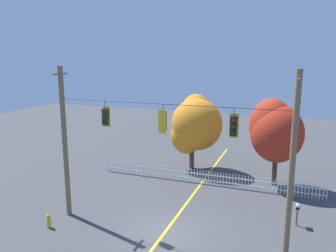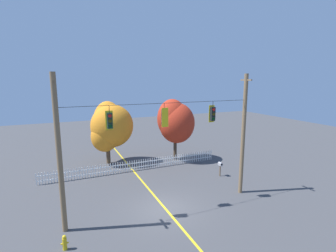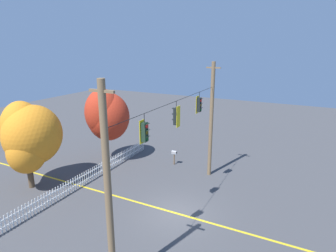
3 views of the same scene
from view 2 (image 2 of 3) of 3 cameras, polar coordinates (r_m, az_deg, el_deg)
ground at (r=17.91m, az=-0.61°, el=-18.10°), size 80.00×80.00×0.00m
lane_centerline_stripe at (r=17.91m, az=-0.61°, el=-18.09°), size 0.16×36.00×0.01m
signal_support_span at (r=16.22m, az=-0.64°, el=-3.87°), size 12.80×1.10×8.96m
traffic_signal_eastbound_side at (r=14.91m, az=-13.00°, el=1.20°), size 0.43×0.38×1.44m
traffic_signal_northbound_primary at (r=15.85m, az=-0.84°, el=2.02°), size 0.43×0.38×1.48m
traffic_signal_westbound_side at (r=17.55m, az=9.99°, el=2.72°), size 0.43×0.38×1.46m
white_picket_fence at (r=24.46m, az=-7.29°, el=-8.78°), size 16.90×0.06×1.04m
autumn_maple_near_fence at (r=26.17m, az=-12.97°, el=-0.09°), size 4.28×3.94×6.38m
autumn_maple_mid at (r=26.48m, az=1.58°, el=1.04°), size 3.89×3.67×6.54m
fire_hydrant at (r=15.12m, az=-22.24°, el=-23.11°), size 0.38×0.22×0.81m
roadside_mailbox at (r=23.27m, az=11.68°, el=-8.56°), size 0.25×0.44×1.30m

